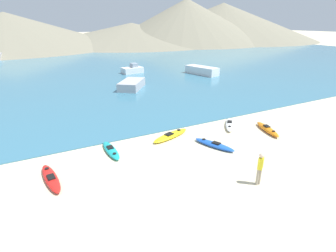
{
  "coord_description": "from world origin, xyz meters",
  "views": [
    {
      "loc": [
        -5.73,
        -6.79,
        7.35
      ],
      "look_at": [
        2.2,
        8.31,
        0.5
      ],
      "focal_mm": 28.0,
      "sensor_mm": 36.0,
      "label": 1
    }
  ],
  "objects_px": {
    "moored_boat_0": "(132,85)",
    "moored_boat_2": "(133,70)",
    "person_near_foreground": "(260,167)",
    "kayak_on_sand_1": "(111,150)",
    "kayak_on_sand_3": "(230,124)",
    "moored_boat_1": "(202,70)",
    "kayak_on_sand_5": "(171,135)",
    "kayak_on_sand_2": "(51,178)",
    "kayak_on_sand_0": "(214,145)",
    "kayak_on_sand_4": "(267,129)"
  },
  "relations": [
    {
      "from": "kayak_on_sand_0",
      "to": "person_near_foreground",
      "type": "height_order",
      "value": "person_near_foreground"
    },
    {
      "from": "moored_boat_1",
      "to": "person_near_foreground",
      "type": "bearing_deg",
      "value": -118.95
    },
    {
      "from": "kayak_on_sand_4",
      "to": "moored_boat_1",
      "type": "height_order",
      "value": "moored_boat_1"
    },
    {
      "from": "moored_boat_1",
      "to": "kayak_on_sand_1",
      "type": "bearing_deg",
      "value": -136.57
    },
    {
      "from": "kayak_on_sand_1",
      "to": "kayak_on_sand_5",
      "type": "height_order",
      "value": "kayak_on_sand_5"
    },
    {
      "from": "kayak_on_sand_2",
      "to": "kayak_on_sand_5",
      "type": "xyz_separation_m",
      "value": [
        7.71,
        1.83,
        -0.0
      ]
    },
    {
      "from": "person_near_foreground",
      "to": "moored_boat_2",
      "type": "distance_m",
      "value": 30.47
    },
    {
      "from": "kayak_on_sand_2",
      "to": "person_near_foreground",
      "type": "relative_size",
      "value": 1.81
    },
    {
      "from": "kayak_on_sand_1",
      "to": "kayak_on_sand_2",
      "type": "xyz_separation_m",
      "value": [
        -3.5,
        -1.59,
        0.01
      ]
    },
    {
      "from": "kayak_on_sand_0",
      "to": "kayak_on_sand_1",
      "type": "xyz_separation_m",
      "value": [
        -5.95,
        2.3,
        -0.02
      ]
    },
    {
      "from": "kayak_on_sand_1",
      "to": "kayak_on_sand_3",
      "type": "bearing_deg",
      "value": -0.3
    },
    {
      "from": "kayak_on_sand_0",
      "to": "kayak_on_sand_4",
      "type": "bearing_deg",
      "value": 2.61
    },
    {
      "from": "moored_boat_2",
      "to": "kayak_on_sand_2",
      "type": "bearing_deg",
      "value": -118.64
    },
    {
      "from": "kayak_on_sand_3",
      "to": "kayak_on_sand_4",
      "type": "distance_m",
      "value": 2.68
    },
    {
      "from": "moored_boat_2",
      "to": "moored_boat_1",
      "type": "bearing_deg",
      "value": -33.1
    },
    {
      "from": "kayak_on_sand_0",
      "to": "kayak_on_sand_2",
      "type": "distance_m",
      "value": 9.48
    },
    {
      "from": "kayak_on_sand_4",
      "to": "moored_boat_2",
      "type": "bearing_deg",
      "value": 91.43
    },
    {
      "from": "kayak_on_sand_4",
      "to": "moored_boat_2",
      "type": "distance_m",
      "value": 25.57
    },
    {
      "from": "kayak_on_sand_2",
      "to": "moored_boat_0",
      "type": "relative_size",
      "value": 0.65
    },
    {
      "from": "moored_boat_2",
      "to": "kayak_on_sand_4",
      "type": "bearing_deg",
      "value": -88.57
    },
    {
      "from": "kayak_on_sand_4",
      "to": "moored_boat_2",
      "type": "height_order",
      "value": "moored_boat_2"
    },
    {
      "from": "kayak_on_sand_3",
      "to": "moored_boat_2",
      "type": "distance_m",
      "value": 23.56
    },
    {
      "from": "kayak_on_sand_1",
      "to": "moored_boat_2",
      "type": "height_order",
      "value": "moored_boat_2"
    },
    {
      "from": "kayak_on_sand_5",
      "to": "kayak_on_sand_2",
      "type": "bearing_deg",
      "value": -166.64
    },
    {
      "from": "person_near_foreground",
      "to": "moored_boat_1",
      "type": "bearing_deg",
      "value": 61.05
    },
    {
      "from": "moored_boat_1",
      "to": "moored_boat_2",
      "type": "height_order",
      "value": "moored_boat_2"
    },
    {
      "from": "moored_boat_0",
      "to": "moored_boat_2",
      "type": "xyz_separation_m",
      "value": [
        3.53,
        9.15,
        0.04
      ]
    },
    {
      "from": "kayak_on_sand_2",
      "to": "kayak_on_sand_0",
      "type": "bearing_deg",
      "value": -4.33
    },
    {
      "from": "kayak_on_sand_3",
      "to": "moored_boat_0",
      "type": "xyz_separation_m",
      "value": [
        -2.42,
        14.38,
        0.37
      ]
    },
    {
      "from": "kayak_on_sand_2",
      "to": "moored_boat_1",
      "type": "relative_size",
      "value": 0.56
    },
    {
      "from": "kayak_on_sand_4",
      "to": "kayak_on_sand_2",
      "type": "bearing_deg",
      "value": 178.02
    },
    {
      "from": "moored_boat_1",
      "to": "moored_boat_2",
      "type": "relative_size",
      "value": 1.68
    },
    {
      "from": "kayak_on_sand_1",
      "to": "kayak_on_sand_5",
      "type": "relative_size",
      "value": 0.84
    },
    {
      "from": "kayak_on_sand_1",
      "to": "moored_boat_0",
      "type": "bearing_deg",
      "value": 65.08
    },
    {
      "from": "kayak_on_sand_5",
      "to": "moored_boat_1",
      "type": "bearing_deg",
      "value": 50.26
    },
    {
      "from": "kayak_on_sand_2",
      "to": "kayak_on_sand_3",
      "type": "distance_m",
      "value": 12.68
    },
    {
      "from": "kayak_on_sand_1",
      "to": "kayak_on_sand_0",
      "type": "bearing_deg",
      "value": -21.15
    },
    {
      "from": "person_near_foreground",
      "to": "kayak_on_sand_1",
      "type": "bearing_deg",
      "value": 128.94
    },
    {
      "from": "kayak_on_sand_4",
      "to": "moored_boat_1",
      "type": "xyz_separation_m",
      "value": [
        8.02,
        19.92,
        0.45
      ]
    },
    {
      "from": "kayak_on_sand_1",
      "to": "kayak_on_sand_5",
      "type": "xyz_separation_m",
      "value": [
        4.21,
        0.24,
        0.01
      ]
    },
    {
      "from": "kayak_on_sand_4",
      "to": "moored_boat_0",
      "type": "height_order",
      "value": "moored_boat_0"
    },
    {
      "from": "moored_boat_0",
      "to": "person_near_foreground",
      "type": "bearing_deg",
      "value": -93.64
    },
    {
      "from": "kayak_on_sand_4",
      "to": "person_near_foreground",
      "type": "bearing_deg",
      "value": -140.63
    },
    {
      "from": "person_near_foreground",
      "to": "moored_boat_2",
      "type": "height_order",
      "value": "person_near_foreground"
    },
    {
      "from": "kayak_on_sand_4",
      "to": "moored_boat_0",
      "type": "xyz_separation_m",
      "value": [
        -4.17,
        16.41,
        0.35
      ]
    },
    {
      "from": "kayak_on_sand_1",
      "to": "kayak_on_sand_4",
      "type": "relative_size",
      "value": 0.95
    },
    {
      "from": "kayak_on_sand_0",
      "to": "moored_boat_2",
      "type": "bearing_deg",
      "value": 80.67
    },
    {
      "from": "kayak_on_sand_1",
      "to": "person_near_foreground",
      "type": "bearing_deg",
      "value": -51.06
    },
    {
      "from": "moored_boat_2",
      "to": "kayak_on_sand_1",
      "type": "bearing_deg",
      "value": -113.46
    },
    {
      "from": "person_near_foreground",
      "to": "kayak_on_sand_2",
      "type": "bearing_deg",
      "value": 150.43
    }
  ]
}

